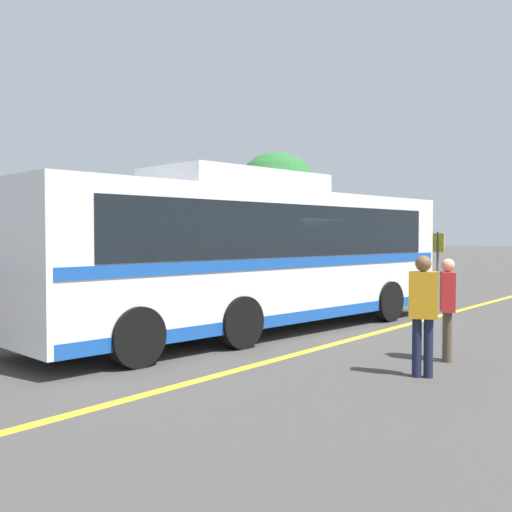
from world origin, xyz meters
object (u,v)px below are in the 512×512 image
object	(u,v)px
bus_stop_sign	(438,259)
tree_0	(276,194)
transit_bus	(256,252)
pedestrian_0	(423,307)
pedestrian_1	(447,303)

from	to	relation	value
bus_stop_sign	tree_0	distance (m)	12.89
transit_bus	tree_0	world-z (taller)	tree_0
pedestrian_0	bus_stop_sign	xyz separation A→B (m)	(8.64, 3.28, 0.37)
transit_bus	pedestrian_0	world-z (taller)	transit_bus
pedestrian_0	tree_0	size ratio (longest dim) A/B	0.30
pedestrian_1	bus_stop_sign	distance (m)	7.92
pedestrian_1	tree_0	world-z (taller)	tree_0
pedestrian_1	bus_stop_sign	xyz separation A→B (m)	(7.26, 3.13, 0.43)
bus_stop_sign	transit_bus	bearing A→B (deg)	-95.50
bus_stop_sign	tree_0	bearing A→B (deg)	155.53
tree_0	transit_bus	bearing A→B (deg)	-144.54
transit_bus	pedestrian_0	bearing A→B (deg)	-14.64
pedestrian_1	pedestrian_0	bearing A→B (deg)	-20.49
transit_bus	tree_0	bearing A→B (deg)	131.52
pedestrian_1	tree_0	distance (m)	19.80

